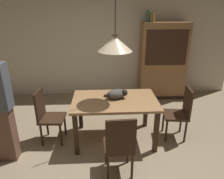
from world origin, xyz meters
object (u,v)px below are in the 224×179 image
chair_near_front (120,144)px  hutch_bookcase (162,63)px  cat_sleeping (117,94)px  chair_right_side (180,111)px  book_brown_thick (150,17)px  dining_table (115,105)px  chair_left_side (47,114)px  book_yellow_short (153,18)px  pendant_lamp (115,44)px  book_green_slim (148,16)px

chair_near_front → hutch_bookcase: size_ratio=0.50×
hutch_bookcase → cat_sleeping: bearing=-125.6°
chair_right_side → book_brown_thick: size_ratio=3.88×
dining_table → book_brown_thick: bearing=63.1°
chair_right_side → chair_left_side: (-2.26, 0.01, 0.00)m
chair_left_side → book_yellow_short: 3.13m
chair_left_side → cat_sleeping: (1.17, 0.06, 0.32)m
pendant_lamp → book_green_slim: (0.86, 1.82, 0.32)m
chair_near_front → cat_sleeping: bearing=87.6°
dining_table → chair_right_side: 1.14m
chair_left_side → cat_sleeping: bearing=2.8°
hutch_bookcase → book_brown_thick: 1.13m
pendant_lamp → book_brown_thick: (0.92, 1.82, 0.30)m
dining_table → chair_left_side: chair_left_side is taller
cat_sleeping → book_yellow_short: (0.95, 1.76, 1.11)m
chair_right_side → chair_left_side: same height
cat_sleeping → book_yellow_short: 2.29m
chair_right_side → cat_sleeping: size_ratio=2.28×
book_green_slim → book_brown_thick: 0.06m
dining_table → book_yellow_short: size_ratio=7.00×
chair_right_side → pendant_lamp: size_ratio=0.72×
cat_sleeping → dining_table: bearing=-124.6°
pendant_lamp → cat_sleeping: bearing=55.4°
dining_table → book_green_slim: size_ratio=5.38×
book_brown_thick → book_yellow_short: book_brown_thick is taller
chair_near_front → cat_sleeping: size_ratio=2.28×
book_yellow_short → hutch_bookcase: bearing=-0.3°
chair_left_side → book_brown_thick: 3.10m
cat_sleeping → book_green_slim: size_ratio=1.57×
cat_sleeping → pendant_lamp: size_ratio=0.31×
chair_near_front → chair_left_side: bearing=142.0°
chair_near_front → book_brown_thick: 3.20m
chair_left_side → book_yellow_short: book_yellow_short is taller
chair_right_side → book_brown_thick: bearing=96.4°
chair_near_front → book_brown_thick: (0.92, 2.70, 1.45)m
hutch_bookcase → book_green_slim: (-0.44, 0.00, 1.09)m
book_brown_thick → book_yellow_short: (0.07, 0.00, -0.02)m
hutch_bookcase → book_brown_thick: book_brown_thick is taller
chair_right_side → book_yellow_short: size_ratio=4.65×
book_brown_thick → pendant_lamp: bearing=-116.9°
chair_right_side → dining_table: bearing=179.5°
chair_left_side → chair_near_front: bearing=-38.0°
pendant_lamp → book_yellow_short: size_ratio=6.50×
cat_sleeping → hutch_bookcase: 2.16m
book_brown_thick → chair_near_front: bearing=-108.8°
hutch_bookcase → book_yellow_short: (-0.31, 0.00, 1.05)m
chair_right_side → book_yellow_short: (-0.14, 1.83, 1.43)m
chair_left_side → hutch_bookcase: bearing=36.8°
pendant_lamp → hutch_bookcase: 2.36m
chair_left_side → hutch_bookcase: 3.05m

